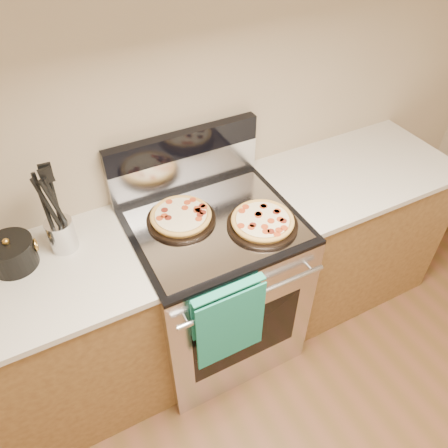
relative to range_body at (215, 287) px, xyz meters
name	(u,v)px	position (x,y,z in m)	size (l,w,h in m)	color
wall_back	(177,102)	(0.00, 0.35, 0.90)	(4.00, 4.00, 0.00)	tan
range_body	(215,287)	(0.00, 0.00, 0.00)	(0.76, 0.68, 0.90)	#B7B7BC
oven_window	(246,336)	(0.00, -0.34, 0.00)	(0.56, 0.01, 0.40)	black
cooktop	(214,223)	(0.00, 0.00, 0.46)	(0.76, 0.68, 0.02)	black
backsplash_lower	(185,170)	(0.00, 0.31, 0.56)	(0.76, 0.06, 0.18)	silver
backsplash_upper	(183,144)	(0.00, 0.31, 0.71)	(0.76, 0.06, 0.12)	black
oven_handle	(254,296)	(0.00, -0.38, 0.35)	(0.03, 0.03, 0.70)	silver
dish_towel	(229,321)	(-0.12, -0.38, 0.25)	(0.32, 0.05, 0.42)	#198070
foil_sheet	(217,225)	(0.00, -0.03, 0.47)	(0.70, 0.55, 0.01)	gray
cabinet_left	(44,353)	(-0.88, 0.03, -0.01)	(1.00, 0.62, 0.88)	brown
countertop_left	(11,291)	(-0.88, 0.03, 0.45)	(1.02, 0.64, 0.03)	#BDB7AA
cabinet_right	(343,232)	(0.88, 0.03, -0.01)	(1.00, 0.62, 0.88)	brown
countertop_right	(359,171)	(0.88, 0.03, 0.45)	(1.02, 0.64, 0.03)	#BDB7AA
pepperoni_pizza_back	(181,217)	(-0.13, 0.07, 0.50)	(0.31, 0.31, 0.04)	#C28C3B
pepperoni_pizza_front	(263,222)	(0.18, -0.13, 0.50)	(0.32, 0.32, 0.04)	#C28C3B
utensil_crock	(62,235)	(-0.63, 0.16, 0.53)	(0.12, 0.12, 0.14)	silver
saucepan	(12,255)	(-0.84, 0.15, 0.52)	(0.19, 0.19, 0.11)	black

